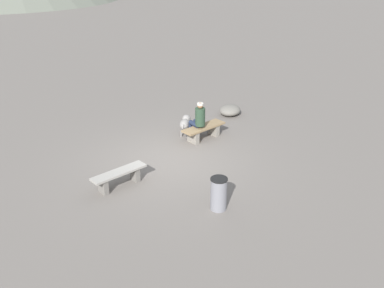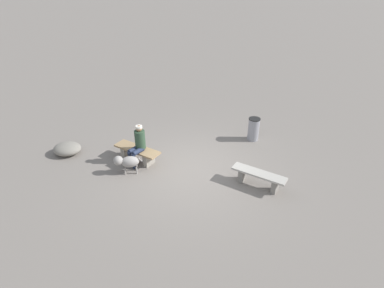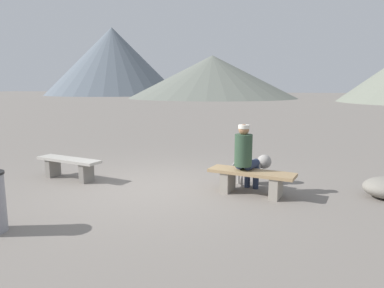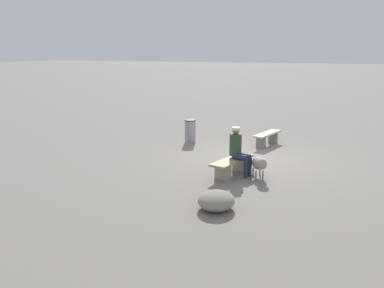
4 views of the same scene
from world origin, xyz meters
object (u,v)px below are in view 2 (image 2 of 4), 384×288
(bench_right, at_px, (137,152))
(trash_bin, at_px, (254,129))
(seated_person, at_px, (138,143))
(boulder, at_px, (67,149))
(bench_left, at_px, (259,177))
(dog, at_px, (127,162))

(bench_right, relative_size, trash_bin, 1.95)
(bench_right, distance_m, seated_person, 0.46)
(boulder, bearing_deg, seated_person, -170.59)
(bench_left, relative_size, dog, 2.05)
(trash_bin, height_order, boulder, trash_bin)
(bench_right, height_order, seated_person, seated_person)
(seated_person, relative_size, trash_bin, 1.55)
(dog, distance_m, trash_bin, 4.57)
(bench_left, bearing_deg, seated_person, 13.29)
(bench_right, bearing_deg, boulder, 22.45)
(bench_right, bearing_deg, dog, 105.86)
(dog, height_order, trash_bin, trash_bin)
(bench_left, bearing_deg, dog, 22.22)
(seated_person, relative_size, boulder, 1.42)
(dog, bearing_deg, bench_right, -113.34)
(bench_right, height_order, trash_bin, trash_bin)
(bench_left, height_order, boulder, bench_left)
(bench_left, relative_size, seated_person, 1.22)
(seated_person, height_order, boulder, seated_person)
(bench_right, bearing_deg, trash_bin, -128.66)
(bench_right, height_order, boulder, bench_right)
(bench_right, distance_m, trash_bin, 4.12)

